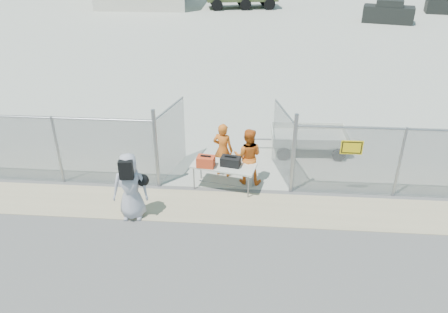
# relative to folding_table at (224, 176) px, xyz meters

# --- Properties ---
(ground) EXTENTS (160.00, 160.00, 0.00)m
(ground) POSITION_rel_folding_table_xyz_m (0.01, -2.03, -0.40)
(ground) COLOR #595959
(dirt_strip) EXTENTS (44.00, 1.60, 0.01)m
(dirt_strip) POSITION_rel_folding_table_xyz_m (0.01, -1.03, -0.39)
(dirt_strip) COLOR tan
(dirt_strip) RESTS_ON ground
(chain_link_fence) EXTENTS (40.00, 0.20, 2.20)m
(chain_link_fence) POSITION_rel_folding_table_xyz_m (0.01, -0.03, 0.70)
(chain_link_fence) COLOR gray
(chain_link_fence) RESTS_ON ground
(folding_table) EXTENTS (2.00, 1.16, 0.80)m
(folding_table) POSITION_rel_folding_table_xyz_m (0.00, 0.00, 0.00)
(folding_table) COLOR beige
(folding_table) RESTS_ON ground
(orange_bag) EXTENTS (0.54, 0.40, 0.32)m
(orange_bag) POSITION_rel_folding_table_xyz_m (-0.52, -0.12, 0.56)
(orange_bag) COLOR #E4441E
(orange_bag) RESTS_ON folding_table
(black_duffel) EXTENTS (0.62, 0.43, 0.27)m
(black_duffel) POSITION_rel_folding_table_xyz_m (0.20, -0.02, 0.54)
(black_duffel) COLOR black
(black_duffel) RESTS_ON folding_table
(security_worker_left) EXTENTS (0.74, 0.58, 1.77)m
(security_worker_left) POSITION_rel_folding_table_xyz_m (-0.09, 0.79, 0.49)
(security_worker_left) COLOR orange
(security_worker_left) RESTS_ON ground
(security_worker_right) EXTENTS (0.93, 0.76, 1.79)m
(security_worker_right) POSITION_rel_folding_table_xyz_m (0.70, 0.42, 0.49)
(security_worker_right) COLOR orange
(security_worker_right) RESTS_ON ground
(visitor) EXTENTS (0.98, 0.69, 1.91)m
(visitor) POSITION_rel_folding_table_xyz_m (-2.35, -1.64, 0.56)
(visitor) COLOR #9F9FAA
(visitor) RESTS_ON ground
(utility_trailer) EXTENTS (3.45, 1.87, 0.82)m
(utility_trailer) POSITION_rel_folding_table_xyz_m (2.77, 2.70, 0.01)
(utility_trailer) COLOR beige
(utility_trailer) RESTS_ON ground
(parked_vehicle_near) EXTENTS (4.18, 2.67, 1.75)m
(parked_vehicle_near) POSITION_rel_folding_table_xyz_m (11.13, 25.81, 0.48)
(parked_vehicle_near) COLOR black
(parked_vehicle_near) RESTS_ON ground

